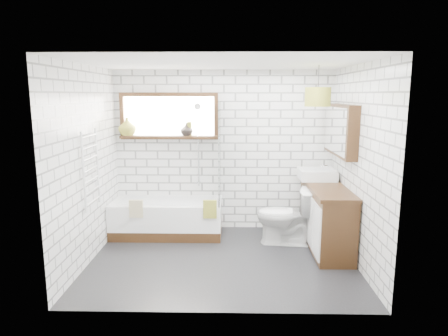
{
  "coord_description": "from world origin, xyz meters",
  "views": [
    {
      "loc": [
        0.14,
        -4.93,
        2.13
      ],
      "look_at": [
        0.02,
        0.25,
        1.17
      ],
      "focal_mm": 32.0,
      "sensor_mm": 36.0,
      "label": 1
    }
  ],
  "objects_px": {
    "basin": "(317,174)",
    "toilet": "(285,216)",
    "bathtub": "(167,218)",
    "vanity": "(326,216)",
    "pendant": "(318,97)"
  },
  "relations": [
    {
      "from": "bathtub",
      "to": "toilet",
      "type": "xyz_separation_m",
      "value": [
        1.76,
        -0.34,
        0.14
      ]
    },
    {
      "from": "pendant",
      "to": "bathtub",
      "type": "bearing_deg",
      "value": 162.81
    },
    {
      "from": "bathtub",
      "to": "pendant",
      "type": "xyz_separation_m",
      "value": [
        2.09,
        -0.65,
        1.83
      ]
    },
    {
      "from": "toilet",
      "to": "pendant",
      "type": "xyz_separation_m",
      "value": [
        0.33,
        -0.31,
        1.69
      ]
    },
    {
      "from": "basin",
      "to": "toilet",
      "type": "xyz_separation_m",
      "value": [
        -0.49,
        -0.3,
        -0.55
      ]
    },
    {
      "from": "vanity",
      "to": "pendant",
      "type": "height_order",
      "value": "pendant"
    },
    {
      "from": "basin",
      "to": "toilet",
      "type": "bearing_deg",
      "value": -148.49
    },
    {
      "from": "basin",
      "to": "toilet",
      "type": "relative_size",
      "value": 0.63
    },
    {
      "from": "basin",
      "to": "toilet",
      "type": "height_order",
      "value": "basin"
    },
    {
      "from": "pendant",
      "to": "vanity",
      "type": "bearing_deg",
      "value": 41.59
    },
    {
      "from": "bathtub",
      "to": "basin",
      "type": "height_order",
      "value": "basin"
    },
    {
      "from": "vanity",
      "to": "pendant",
      "type": "bearing_deg",
      "value": -138.41
    },
    {
      "from": "bathtub",
      "to": "vanity",
      "type": "relative_size",
      "value": 1.07
    },
    {
      "from": "toilet",
      "to": "pendant",
      "type": "distance_m",
      "value": 1.75
    },
    {
      "from": "vanity",
      "to": "toilet",
      "type": "xyz_separation_m",
      "value": [
        -0.55,
        0.11,
        -0.03
      ]
    }
  ]
}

